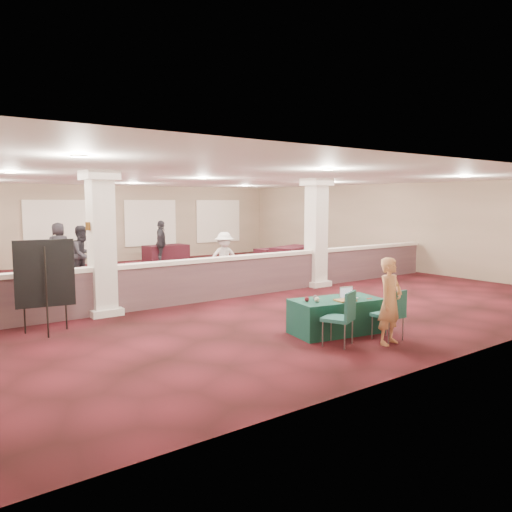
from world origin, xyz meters
TOP-DOWN VIEW (x-y plane):
  - ground at (0.00, 0.00)m, footprint 16.00×16.00m
  - wall_back at (0.00, 8.00)m, footprint 16.00×0.04m
  - wall_front at (0.00, -8.00)m, footprint 16.00×0.04m
  - wall_right at (8.00, 0.00)m, footprint 0.04×16.00m
  - ceiling at (0.00, 0.00)m, footprint 16.00×16.00m
  - partition_wall at (0.00, -1.50)m, footprint 15.60×0.28m
  - column_left at (-3.50, -1.50)m, footprint 0.72×0.72m
  - column_right at (3.00, -1.50)m, footprint 0.72×0.72m
  - sconce_left at (-3.78, -1.50)m, footprint 0.12×0.12m
  - sconce_right at (-3.22, -1.50)m, footprint 0.12×0.12m
  - near_table at (-0.42, -5.71)m, footprint 1.86×1.17m
  - conf_chair_main at (-0.02, -6.71)m, footprint 0.48×0.49m
  - conf_chair_side at (-0.97, -6.41)m, footprint 0.65×0.65m
  - easel_board at (-4.96, -2.50)m, footprint 1.06×0.60m
  - woman at (-0.20, -6.81)m, footprint 0.61×0.45m
  - far_table_front_left at (-2.94, 0.61)m, footprint 2.19×1.61m
  - far_table_front_center at (-0.84, 1.43)m, footprint 1.83×1.10m
  - far_table_front_right at (5.33, 2.27)m, footprint 2.18×1.58m
  - far_table_back_center at (2.00, 6.50)m, footprint 1.84×1.00m
  - far_table_back_right at (5.22, 3.20)m, footprint 1.63×0.82m
  - attendee_a at (-2.50, 3.07)m, footprint 0.99×0.80m
  - attendee_b at (0.99, 0.45)m, footprint 1.12×0.83m
  - attendee_c at (1.50, 5.91)m, footprint 0.93×1.16m
  - attendee_d at (-2.31, 6.48)m, footprint 0.88×0.49m
  - laptop_base at (-0.16, -5.81)m, footprint 0.33×0.26m
  - laptop_screen at (-0.15, -5.70)m, footprint 0.30×0.07m
  - screen_glow at (-0.15, -5.71)m, footprint 0.27×0.05m
  - knitting at (-0.42, -5.94)m, footprint 0.41×0.34m
  - yarn_cream at (-0.93, -5.71)m, footprint 0.10×0.10m
  - yarn_red at (-1.04, -5.55)m, footprint 0.09×0.09m
  - yarn_grey at (-0.81, -5.53)m, footprint 0.09×0.09m
  - scissors at (0.11, -6.07)m, footprint 0.11×0.05m

SIDE VIEW (x-z plane):
  - ground at x=0.00m, z-range 0.00..0.00m
  - far_table_back_right at x=5.22m, z-range 0.00..0.66m
  - near_table at x=-0.42m, z-range 0.00..0.66m
  - far_table_front_center at x=-0.84m, z-range 0.00..0.70m
  - far_table_back_center at x=2.00m, z-range 0.00..0.73m
  - far_table_front_right at x=5.33m, z-range 0.00..0.80m
  - far_table_front_left at x=-2.94m, z-range 0.00..0.80m
  - conf_chair_main at x=-0.02m, z-range 0.09..1.03m
  - partition_wall at x=0.00m, z-range 0.02..1.12m
  - conf_chair_side at x=-0.97m, z-range 0.09..1.07m
  - scissors at x=0.11m, z-range 0.66..0.67m
  - laptop_base at x=-0.16m, z-range 0.66..0.68m
  - knitting at x=-0.42m, z-range 0.66..0.69m
  - yarn_red at x=-1.04m, z-range 0.66..0.75m
  - yarn_grey at x=-0.81m, z-range 0.66..0.76m
  - yarn_cream at x=-0.93m, z-range 0.66..0.76m
  - screen_glow at x=-0.15m, z-range 0.68..0.85m
  - woman at x=-0.20m, z-range 0.00..1.55m
  - laptop_screen at x=-0.15m, z-range 0.68..0.88m
  - attendee_b at x=0.99m, z-range 0.00..1.60m
  - attendee_d at x=-2.31m, z-range 0.00..1.78m
  - attendee_c at x=1.50m, z-range 0.00..1.78m
  - attendee_a at x=-2.50m, z-range 0.00..1.80m
  - easel_board at x=-4.96m, z-range 0.25..2.07m
  - wall_back at x=0.00m, z-range 0.00..3.20m
  - wall_front at x=0.00m, z-range 0.00..3.20m
  - wall_right at x=8.00m, z-range 0.00..3.20m
  - column_left at x=-3.50m, z-range 0.04..3.24m
  - column_right at x=3.00m, z-range 0.04..3.24m
  - sconce_left at x=-3.78m, z-range 1.91..2.09m
  - sconce_right at x=-3.22m, z-range 1.91..2.09m
  - ceiling at x=0.00m, z-range 3.19..3.21m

